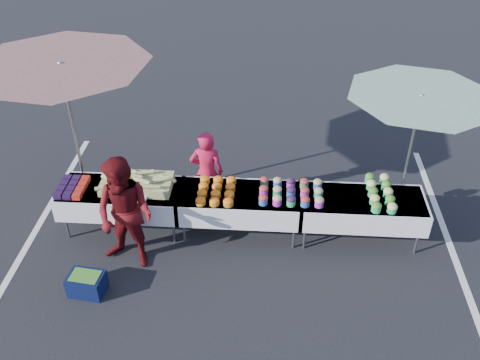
# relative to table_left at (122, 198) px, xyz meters

# --- Properties ---
(ground) EXTENTS (80.00, 80.00, 0.00)m
(ground) POSITION_rel_table_left_xyz_m (1.80, 0.00, -0.58)
(ground) COLOR black
(stripe_left) EXTENTS (0.10, 5.00, 0.00)m
(stripe_left) POSITION_rel_table_left_xyz_m (-1.40, 0.00, -0.58)
(stripe_left) COLOR silver
(stripe_left) RESTS_ON ground
(stripe_right) EXTENTS (0.10, 5.00, 0.00)m
(stripe_right) POSITION_rel_table_left_xyz_m (5.00, 0.00, -0.58)
(stripe_right) COLOR silver
(stripe_right) RESTS_ON ground
(table_left) EXTENTS (1.86, 0.81, 0.75)m
(table_left) POSITION_rel_table_left_xyz_m (0.00, 0.00, 0.00)
(table_left) COLOR white
(table_left) RESTS_ON ground
(table_center) EXTENTS (1.86, 0.81, 0.75)m
(table_center) POSITION_rel_table_left_xyz_m (1.80, 0.00, 0.00)
(table_center) COLOR white
(table_center) RESTS_ON ground
(table_right) EXTENTS (1.86, 0.81, 0.75)m
(table_right) POSITION_rel_table_left_xyz_m (3.60, 0.00, 0.00)
(table_right) COLOR white
(table_right) RESTS_ON ground
(berry_punnets) EXTENTS (0.40, 0.54, 0.08)m
(berry_punnets) POSITION_rel_table_left_xyz_m (-0.71, -0.06, 0.21)
(berry_punnets) COLOR black
(berry_punnets) RESTS_ON table_left
(corn_pile) EXTENTS (1.16, 0.57, 0.26)m
(corn_pile) POSITION_rel_table_left_xyz_m (0.25, 0.05, 0.26)
(corn_pile) COLOR #9FAD58
(corn_pile) RESTS_ON table_left
(plastic_bags) EXTENTS (0.30, 0.25, 0.05)m
(plastic_bags) POSITION_rel_table_left_xyz_m (0.30, -0.30, 0.19)
(plastic_bags) COLOR white
(plastic_bags) RESTS_ON table_left
(carrot_bowls) EXTENTS (0.55, 0.69, 0.11)m
(carrot_bowls) POSITION_rel_table_left_xyz_m (1.45, -0.01, 0.22)
(carrot_bowls) COLOR #C47615
(carrot_bowls) RESTS_ON table_center
(potato_cups) EXTENTS (0.94, 0.58, 0.16)m
(potato_cups) POSITION_rel_table_left_xyz_m (2.55, 0.00, 0.25)
(potato_cups) COLOR blue
(potato_cups) RESTS_ON table_right
(bean_baskets) EXTENTS (0.36, 0.86, 0.15)m
(bean_baskets) POSITION_rel_table_left_xyz_m (3.86, 0.08, 0.24)
(bean_baskets) COLOR #28A160
(bean_baskets) RESTS_ON table_right
(vendor) EXTENTS (0.54, 0.36, 1.45)m
(vendor) POSITION_rel_table_left_xyz_m (1.24, 0.56, 0.14)
(vendor) COLOR #BC1539
(vendor) RESTS_ON ground
(customer) EXTENTS (1.01, 0.89, 1.75)m
(customer) POSITION_rel_table_left_xyz_m (0.27, -0.75, 0.29)
(customer) COLOR #590D11
(customer) RESTS_ON ground
(umbrella_left) EXTENTS (3.10, 3.10, 2.59)m
(umbrella_left) POSITION_rel_table_left_xyz_m (-0.70, 0.40, 1.77)
(umbrella_left) COLOR black
(umbrella_left) RESTS_ON ground
(umbrella_right) EXTENTS (2.45, 2.45, 2.17)m
(umbrella_right) POSITION_rel_table_left_xyz_m (4.30, 0.59, 1.39)
(umbrella_right) COLOR black
(umbrella_right) RESTS_ON ground
(storage_bin) EXTENTS (0.51, 0.40, 0.31)m
(storage_bin) POSITION_rel_table_left_xyz_m (-0.19, -1.37, -0.42)
(storage_bin) COLOR #0B1337
(storage_bin) RESTS_ON ground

